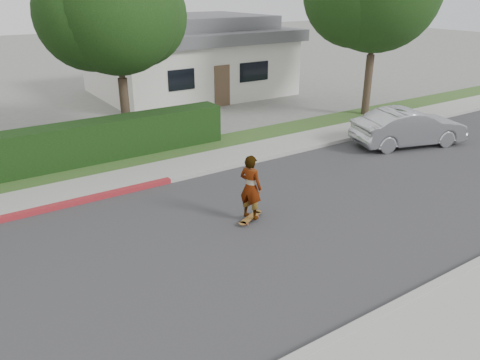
# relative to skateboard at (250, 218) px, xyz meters

# --- Properties ---
(ground) EXTENTS (120.00, 120.00, 0.00)m
(ground) POSITION_rel_skateboard_xyz_m (-1.66, -0.52, -0.09)
(ground) COLOR slate
(ground) RESTS_ON ground
(road) EXTENTS (60.00, 8.00, 0.01)m
(road) POSITION_rel_skateboard_xyz_m (-1.66, -0.52, -0.08)
(road) COLOR #2D2D30
(road) RESTS_ON ground
(curb_near) EXTENTS (60.00, 0.20, 0.15)m
(curb_near) POSITION_rel_skateboard_xyz_m (-1.66, -4.62, -0.01)
(curb_near) COLOR #9E9E99
(curb_near) RESTS_ON ground
(curb_far) EXTENTS (60.00, 0.20, 0.15)m
(curb_far) POSITION_rel_skateboard_xyz_m (-1.66, 3.58, -0.01)
(curb_far) COLOR #9E9E99
(curb_far) RESTS_ON ground
(sidewalk_far) EXTENTS (60.00, 1.60, 0.12)m
(sidewalk_far) POSITION_rel_skateboard_xyz_m (-1.66, 4.48, -0.03)
(sidewalk_far) COLOR gray
(sidewalk_far) RESTS_ON ground
(planting_strip) EXTENTS (60.00, 1.60, 0.10)m
(planting_strip) POSITION_rel_skateboard_xyz_m (-1.66, 6.08, -0.04)
(planting_strip) COLOR #2D4C1E
(planting_strip) RESTS_ON ground
(hedge) EXTENTS (15.00, 1.00, 1.50)m
(hedge) POSITION_rel_skateboard_xyz_m (-4.66, 6.68, 0.66)
(hedge) COLOR black
(hedge) RESTS_ON ground
(tree_center) EXTENTS (5.66, 4.84, 7.44)m
(tree_center) POSITION_rel_skateboard_xyz_m (-0.17, 8.66, 4.82)
(tree_center) COLOR #33261C
(tree_center) RESTS_ON ground
(house) EXTENTS (10.60, 8.60, 4.30)m
(house) POSITION_rel_skateboard_xyz_m (6.34, 15.47, 2.01)
(house) COLOR beige
(house) RESTS_ON ground
(skateboard) EXTENTS (0.99, 0.59, 0.09)m
(skateboard) POSITION_rel_skateboard_xyz_m (0.00, 0.00, 0.00)
(skateboard) COLOR #AD4C2F
(skateboard) RESTS_ON ground
(skateboarder) EXTENTS (0.62, 0.75, 1.74)m
(skateboarder) POSITION_rel_skateboard_xyz_m (0.00, 0.00, 0.89)
(skateboarder) COLOR white
(skateboarder) RESTS_ON skateboard
(car_silver) EXTENTS (4.65, 2.74, 1.45)m
(car_silver) POSITION_rel_skateboard_xyz_m (8.79, 1.89, 0.64)
(car_silver) COLOR #ACAEB3
(car_silver) RESTS_ON ground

